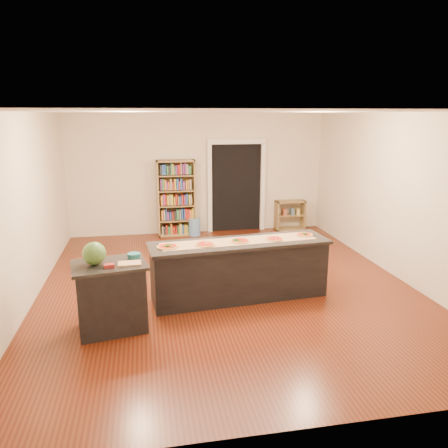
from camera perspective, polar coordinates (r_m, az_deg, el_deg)
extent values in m
cube|color=beige|center=(6.93, 0.30, 2.81)|extent=(6.00, 7.00, 2.80)
cube|color=#55200E|center=(7.34, 0.29, -7.95)|extent=(6.00, 7.00, 0.01)
cube|color=white|center=(6.80, 0.32, 14.43)|extent=(6.00, 7.00, 0.01)
cube|color=black|center=(10.53, 1.58, 4.76)|extent=(1.20, 0.02, 2.10)
cube|color=silver|center=(10.38, -1.89, 4.62)|extent=(0.10, 0.08, 2.10)
cube|color=silver|center=(10.64, 5.07, 4.81)|extent=(0.10, 0.08, 2.10)
cube|color=silver|center=(10.37, 1.67, 10.73)|extent=(1.40, 0.08, 0.12)
cube|color=black|center=(6.73, 2.03, -6.18)|extent=(2.65, 0.66, 0.85)
cube|color=black|center=(6.59, 2.06, -2.50)|extent=(2.73, 0.74, 0.05)
cube|color=black|center=(5.94, -14.53, -9.37)|extent=(0.84, 0.60, 0.87)
cube|color=black|center=(5.78, -14.81, -5.21)|extent=(0.92, 0.67, 0.04)
cube|color=#977B49|center=(10.17, -6.23, 3.38)|extent=(0.88, 0.31, 1.76)
cube|color=#977B49|center=(10.84, 8.60, 1.16)|extent=(0.72, 0.31, 0.72)
cylinder|color=#5888C5|center=(10.24, -3.87, -0.39)|extent=(0.27, 0.27, 0.40)
cube|color=tan|center=(6.60, 2.00, -2.23)|extent=(2.40, 0.65, 0.00)
sphere|color=#144214|center=(5.74, -16.60, -3.71)|extent=(0.29, 0.29, 0.29)
cube|color=tan|center=(5.69, -12.23, -5.05)|extent=(0.29, 0.20, 0.02)
cube|color=maroon|center=(5.63, -14.78, -5.29)|extent=(0.14, 0.11, 0.04)
cylinder|color=#195966|center=(5.91, -11.68, -4.06)|extent=(0.17, 0.17, 0.06)
cylinder|color=#B18D44|center=(6.34, -7.36, -2.94)|extent=(0.31, 0.31, 0.02)
cylinder|color=#A5190C|center=(6.33, -7.37, -2.87)|extent=(0.25, 0.25, 0.00)
cylinder|color=#B18D44|center=(6.40, -2.49, -2.66)|extent=(0.30, 0.30, 0.02)
cylinder|color=#A5190C|center=(6.40, -2.49, -2.58)|extent=(0.25, 0.25, 0.00)
cylinder|color=#B18D44|center=(6.57, 2.08, -2.21)|extent=(0.28, 0.28, 0.02)
cylinder|color=#A5190C|center=(6.57, 2.08, -2.14)|extent=(0.23, 0.23, 0.00)
cylinder|color=#B18D44|center=(6.72, 6.59, -1.92)|extent=(0.27, 0.27, 0.02)
cylinder|color=#A5190C|center=(6.72, 6.59, -1.84)|extent=(0.22, 0.22, 0.00)
cylinder|color=#B18D44|center=(7.02, 10.45, -1.38)|extent=(0.28, 0.28, 0.02)
cylinder|color=#A5190C|center=(7.02, 10.46, -1.31)|extent=(0.23, 0.23, 0.00)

